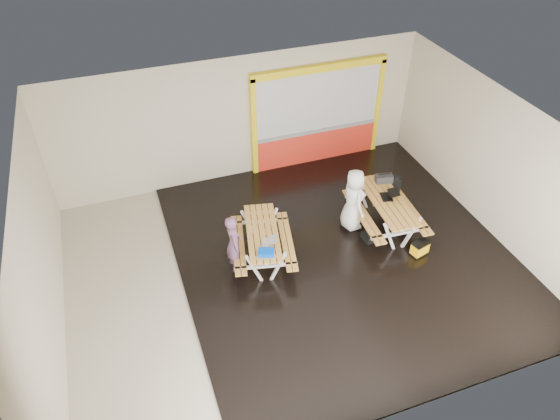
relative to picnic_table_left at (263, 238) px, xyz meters
name	(u,v)px	position (x,y,z in m)	size (l,w,h in m)	color
room	(295,207)	(0.55, -0.53, 1.13)	(10.02, 8.02, 3.52)	beige
deck	(343,253)	(1.80, -0.53, -0.59)	(7.50, 7.98, 0.05)	black
kiosk	(317,117)	(2.75, 3.40, 0.83)	(3.88, 0.16, 3.00)	red
picnic_table_left	(263,238)	(0.00, 0.00, 0.00)	(1.77, 2.26, 0.81)	gold
picnic_table_right	(387,207)	(3.18, 0.01, 0.04)	(1.62, 2.26, 0.87)	gold
person_left	(234,243)	(-0.72, -0.19, 0.22)	(0.52, 0.34, 1.43)	#6A4562
person_right	(353,200)	(2.39, 0.27, 0.28)	(0.79, 0.52, 1.63)	white
laptop_left	(269,241)	(0.02, -0.41, 0.24)	(0.43, 0.41, 0.14)	silver
laptop_right	(389,195)	(3.27, 0.12, 0.30)	(0.49, 0.45, 0.17)	black
blue_pouch	(266,252)	(-0.15, -0.72, 0.24)	(0.33, 0.23, 0.10)	#0044D4
toolbox	(384,178)	(3.46, 0.73, 0.34)	(0.46, 0.30, 0.25)	black
backpack	(395,183)	(3.75, 0.65, 0.17)	(0.33, 0.28, 0.48)	black
dark_case	(372,236)	(2.69, -0.31, -0.48)	(0.45, 0.34, 0.17)	black
fluke_bag	(420,248)	(3.47, -1.17, -0.40)	(0.46, 0.36, 0.35)	black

